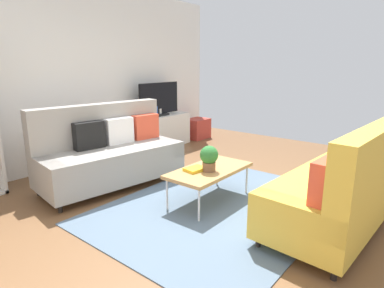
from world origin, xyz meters
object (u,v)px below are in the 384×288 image
coffee_table (209,171)px  vase_1 (142,114)px  bottle_0 (152,113)px  couch_green (342,188)px  tv_console (159,131)px  potted_plant (209,157)px  table_book_0 (195,169)px  tv (159,100)px  storage_trunk (197,129)px  couch_beige (110,153)px  bottle_1 (156,111)px  bottle_2 (160,112)px  vase_0 (134,115)px

coffee_table → vase_1: vase_1 is taller
vase_1 → bottle_0: (0.19, -0.09, 0.02)m
couch_green → coffee_table: bearing=104.6°
tv_console → potted_plant: (-1.59, -2.38, 0.27)m
table_book_0 → coffee_table: bearing=-28.6°
tv → storage_trunk: bearing=-4.2°
storage_trunk → potted_plant: bearing=-139.7°
couch_green → vase_1: (0.84, 3.81, 0.26)m
couch_green → coffee_table: size_ratio=1.77×
couch_beige → tv: 2.16m
tv_console → bottle_1: bearing=-158.7°
coffee_table → bottle_0: size_ratio=6.27×
tv → potted_plant: 2.87m
bottle_0 → tv_console: bearing=10.8°
potted_plant → bottle_1: 2.78m
tv_console → vase_1: bearing=172.9°
tv_console → storage_trunk: (1.10, -0.10, -0.10)m
couch_beige → table_book_0: couch_beige is taller
tv → vase_1: size_ratio=7.46×
table_book_0 → vase_1: bearing=61.0°
storage_trunk → bottle_2: (-1.10, 0.06, 0.49)m
bottle_2 → potted_plant: bearing=-124.1°
tv → bottle_0: (-0.21, -0.02, -0.22)m
potted_plant → tv_console: bearing=56.3°
coffee_table → vase_1: 2.66m
couch_beige → couch_green: bearing=110.9°
storage_trunk → bottle_0: (-1.31, 0.06, 0.51)m
couch_beige → potted_plant: bearing=109.8°
tv_console → potted_plant: bearing=-123.7°
vase_0 → vase_1: 0.18m
tv_console → vase_0: 0.70m
vase_1 → bottle_1: (0.30, -0.09, 0.03)m
bottle_2 → vase_1: bearing=167.4°
coffee_table → bottle_2: size_ratio=7.86×
tv → bottle_1: (-0.10, -0.02, -0.21)m
couch_green → bottle_1: bearing=76.6°
tv_console → table_book_0: tv_console is taller
couch_beige → couch_green: same height
couch_beige → tv_console: size_ratio=1.43×
tv_console → table_book_0: size_ratio=5.83×
tv_console → tv: (0.00, -0.02, 0.63)m
bottle_2 → tv_console: bearing=90.7°
tv → vase_1: tv is taller
vase_0 → bottle_0: 0.38m
couch_beige → coffee_table: couch_beige is taller
vase_0 → bottle_0: (0.37, -0.09, 0.01)m
couch_beige → coffee_table: size_ratio=1.82×
couch_beige → tv_console: (1.90, 0.92, -0.13)m
potted_plant → vase_0: (1.01, 2.43, 0.13)m
vase_0 → bottle_2: 0.59m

